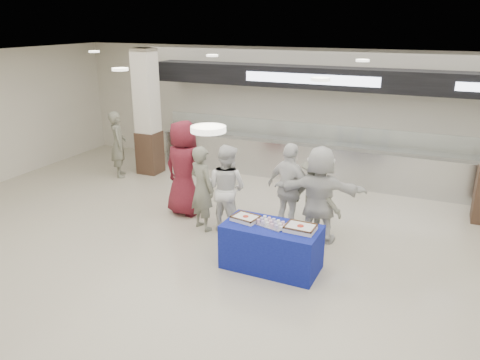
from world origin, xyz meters
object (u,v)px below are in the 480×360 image
at_px(soldier_a, 202,188).
at_px(cupcake_tray, 273,223).
at_px(sheet_cake_left, 246,218).
at_px(chef_short, 290,189).
at_px(civilian_white, 319,194).
at_px(sheet_cake_right, 300,228).
at_px(civilian_maroon, 184,168).
at_px(display_table, 271,247).
at_px(chef_tall, 227,188).
at_px(soldier_b, 316,197).
at_px(soldier_bg, 118,144).

bearing_deg(soldier_a, cupcake_tray, 177.72).
height_order(sheet_cake_left, chef_short, chef_short).
relative_size(cupcake_tray, civilian_white, 0.29).
relative_size(sheet_cake_left, cupcake_tray, 0.91).
relative_size(sheet_cake_right, soldier_a, 0.29).
distance_m(sheet_cake_left, civilian_maroon, 2.41).
bearing_deg(cupcake_tray, civilian_white, 71.67).
xyz_separation_m(display_table, sheet_cake_right, (0.46, 0.02, 0.42)).
relative_size(chef_tall, soldier_b, 1.07).
relative_size(cupcake_tray, soldier_bg, 0.31).
height_order(chef_tall, soldier_bg, soldier_bg).
bearing_deg(soldier_bg, soldier_a, -157.99).
bearing_deg(civilian_maroon, soldier_a, 154.37).
height_order(cupcake_tray, civilian_white, civilian_white).
xyz_separation_m(soldier_a, chef_short, (1.58, 0.51, 0.05)).
relative_size(sheet_cake_right, soldier_b, 0.30).
height_order(sheet_cake_left, chef_tall, chef_tall).
bearing_deg(soldier_bg, sheet_cake_right, -155.10).
bearing_deg(sheet_cake_left, display_table, -3.89).
bearing_deg(cupcake_tray, chef_tall, 141.47).
relative_size(cupcake_tray, soldier_b, 0.33).
distance_m(civilian_maroon, chef_short, 2.27).
bearing_deg(chef_tall, soldier_a, 27.56).
bearing_deg(chef_short, civilian_maroon, 21.62).
bearing_deg(soldier_a, civilian_white, -145.33).
distance_m(display_table, chef_short, 1.52).
bearing_deg(display_table, sheet_cake_left, 177.69).
bearing_deg(chef_short, cupcake_tray, 118.65).
bearing_deg(civilian_maroon, cupcake_tray, 161.21).
bearing_deg(soldier_b, civilian_maroon, 19.00).
relative_size(sheet_cake_left, sheet_cake_right, 0.99).
distance_m(chef_short, civilian_white, 0.61).
distance_m(display_table, soldier_a, 2.02).
bearing_deg(sheet_cake_right, civilian_maroon, 153.96).
xyz_separation_m(civilian_maroon, soldier_bg, (-2.79, 1.49, -0.14)).
bearing_deg(display_table, civilian_white, 73.28).
bearing_deg(chef_short, civilian_white, -170.58).
distance_m(soldier_a, soldier_bg, 4.01).
bearing_deg(civilian_white, chef_tall, -3.63).
height_order(sheet_cake_right, soldier_a, soldier_a).
xyz_separation_m(display_table, soldier_a, (-1.74, 0.91, 0.45)).
distance_m(chef_tall, soldier_bg, 4.34).
distance_m(display_table, soldier_b, 1.52).
bearing_deg(soldier_a, soldier_b, -141.74).
xyz_separation_m(chef_short, soldier_b, (0.51, -0.01, -0.08)).
relative_size(cupcake_tray, chef_short, 0.30).
xyz_separation_m(sheet_cake_left, chef_short, (0.30, 1.39, 0.08)).
distance_m(cupcake_tray, civilian_white, 1.34).
height_order(sheet_cake_left, soldier_a, soldier_a).
distance_m(chef_short, soldier_b, 0.51).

